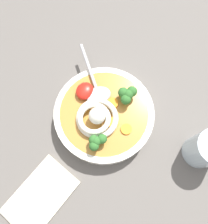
{
  "coord_description": "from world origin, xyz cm",
  "views": [
    {
      "loc": [
        12.8,
        5.26,
        56.28
      ],
      "look_at": [
        -1.54,
        -1.78,
        7.35
      ],
      "focal_mm": 34.53,
      "sensor_mm": 36.0,
      "label": 1
    }
  ],
  "objects_px": {
    "drinking_glass": "(206,149)",
    "folded_napkin": "(41,196)",
    "soup_spoon": "(97,90)",
    "soup_bowl": "(104,115)",
    "noodle_pile": "(96,118)"
  },
  "relations": [
    {
      "from": "soup_bowl",
      "to": "folded_napkin",
      "type": "height_order",
      "value": "soup_bowl"
    },
    {
      "from": "soup_spoon",
      "to": "drinking_glass",
      "type": "relative_size",
      "value": 1.52
    },
    {
      "from": "noodle_pile",
      "to": "drinking_glass",
      "type": "height_order",
      "value": "drinking_glass"
    },
    {
      "from": "soup_spoon",
      "to": "folded_napkin",
      "type": "xyz_separation_m",
      "value": [
        0.28,
        -0.01,
        -0.05
      ]
    },
    {
      "from": "folded_napkin",
      "to": "drinking_glass",
      "type": "bearing_deg",
      "value": 131.26
    },
    {
      "from": "soup_spoon",
      "to": "drinking_glass",
      "type": "distance_m",
      "value": 0.29
    },
    {
      "from": "soup_spoon",
      "to": "noodle_pile",
      "type": "bearing_deg",
      "value": 161.86
    },
    {
      "from": "soup_spoon",
      "to": "folded_napkin",
      "type": "height_order",
      "value": "soup_spoon"
    },
    {
      "from": "soup_bowl",
      "to": "noodle_pile",
      "type": "height_order",
      "value": "noodle_pile"
    },
    {
      "from": "soup_bowl",
      "to": "folded_napkin",
      "type": "xyz_separation_m",
      "value": [
        0.24,
        -0.05,
        -0.02
      ]
    },
    {
      "from": "drinking_glass",
      "to": "folded_napkin",
      "type": "height_order",
      "value": "drinking_glass"
    },
    {
      "from": "drinking_glass",
      "to": "noodle_pile",
      "type": "bearing_deg",
      "value": -79.71
    },
    {
      "from": "noodle_pile",
      "to": "soup_spoon",
      "type": "xyz_separation_m",
      "value": [
        -0.06,
        -0.03,
        -0.01
      ]
    },
    {
      "from": "soup_spoon",
      "to": "soup_bowl",
      "type": "bearing_deg",
      "value": 180.0
    },
    {
      "from": "soup_bowl",
      "to": "drinking_glass",
      "type": "relative_size",
      "value": 2.51
    }
  ]
}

